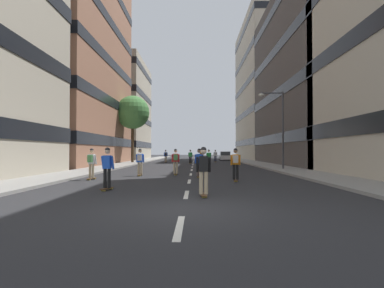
% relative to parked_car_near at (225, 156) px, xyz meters
% --- Properties ---
extents(ground_plane, '(182.80, 182.80, 0.00)m').
position_rel_parked_car_near_xyz_m(ground_plane, '(-5.33, -14.40, -0.70)').
color(ground_plane, '#28282B').
extents(sidewalk_left, '(2.97, 83.79, 0.14)m').
position_rel_parked_car_near_xyz_m(sidewalk_left, '(-13.35, -10.59, -0.63)').
color(sidewalk_left, gray).
rests_on(sidewalk_left, ground_plane).
extents(sidewalk_right, '(2.97, 83.79, 0.14)m').
position_rel_parked_car_near_xyz_m(sidewalk_right, '(2.69, -10.59, -0.63)').
color(sidewalk_right, gray).
rests_on(sidewalk_right, ground_plane).
extents(lane_markings, '(0.16, 72.20, 0.01)m').
position_rel_parked_car_near_xyz_m(lane_markings, '(-5.33, -11.87, -0.70)').
color(lane_markings, silver).
rests_on(lane_markings, ground_plane).
extents(building_left_mid, '(14.74, 21.81, 27.60)m').
position_rel_parked_car_near_xyz_m(building_left_mid, '(-22.15, -17.12, 13.19)').
color(building_left_mid, '#9E6B51').
rests_on(building_left_mid, ground_plane).
extents(building_left_far, '(14.74, 17.55, 18.62)m').
position_rel_parked_car_near_xyz_m(building_left_far, '(-22.15, 6.46, 8.70)').
color(building_left_far, '#B2A893').
rests_on(building_left_far, ground_plane).
extents(building_right_mid, '(14.74, 24.11, 20.23)m').
position_rel_parked_car_near_xyz_m(building_right_mid, '(11.48, -17.12, 9.51)').
color(building_right_mid, '#4C4744').
rests_on(building_right_mid, ground_plane).
extents(building_right_far, '(14.74, 23.61, 26.54)m').
position_rel_parked_car_near_xyz_m(building_right_far, '(11.48, 6.46, 12.66)').
color(building_right_far, '#BCB29E').
rests_on(building_right_far, ground_plane).
extents(parked_car_near, '(1.82, 4.40, 1.52)m').
position_rel_parked_car_near_xyz_m(parked_car_near, '(0.00, 0.00, 0.00)').
color(parked_car_near, silver).
rests_on(parked_car_near, ground_plane).
extents(street_tree_near, '(4.41, 4.41, 8.81)m').
position_rel_parked_car_near_xyz_m(street_tree_near, '(-13.35, -12.36, 6.01)').
color(street_tree_near, '#4C3823').
rests_on(street_tree_near, sidewalk_left).
extents(streetlamp_right, '(2.13, 0.30, 6.50)m').
position_rel_parked_car_near_xyz_m(streetlamp_right, '(2.02, -27.08, 3.44)').
color(streetlamp_right, '#3F3F44').
rests_on(streetlamp_right, sidewalk_right).
extents(skater_0, '(0.56, 0.92, 1.78)m').
position_rel_parked_car_near_xyz_m(skater_0, '(-2.15, -8.26, 0.29)').
color(skater_0, brown).
rests_on(skater_0, ground_plane).
extents(skater_1, '(0.56, 0.92, 1.78)m').
position_rel_parked_car_near_xyz_m(skater_1, '(-10.88, -35.99, 0.32)').
color(skater_1, brown).
rests_on(skater_1, ground_plane).
extents(skater_2, '(0.54, 0.91, 1.78)m').
position_rel_parked_car_near_xyz_m(skater_2, '(-4.70, -42.41, 0.29)').
color(skater_2, brown).
rests_on(skater_2, ground_plane).
extents(skater_3, '(0.55, 0.92, 1.78)m').
position_rel_parked_car_near_xyz_m(skater_3, '(-4.21, -11.47, 0.29)').
color(skater_3, brown).
rests_on(skater_3, ground_plane).
extents(skater_4, '(0.55, 0.92, 1.78)m').
position_rel_parked_car_near_xyz_m(skater_4, '(-2.86, -36.82, 0.32)').
color(skater_4, brown).
rests_on(skater_4, ground_plane).
extents(skater_5, '(0.56, 0.92, 1.78)m').
position_rel_parked_car_near_xyz_m(skater_5, '(-5.68, -13.54, 0.29)').
color(skater_5, brown).
rests_on(skater_5, ground_plane).
extents(skater_6, '(0.55, 0.92, 1.78)m').
position_rel_parked_car_near_xyz_m(skater_6, '(-6.36, -32.36, 0.32)').
color(skater_6, brown).
rests_on(skater_6, ground_plane).
extents(skater_7, '(0.53, 0.90, 1.78)m').
position_rel_parked_car_near_xyz_m(skater_7, '(-8.63, -33.19, 0.32)').
color(skater_7, brown).
rests_on(skater_7, ground_plane).
extents(skater_8, '(0.54, 0.91, 1.78)m').
position_rel_parked_car_near_xyz_m(skater_8, '(-9.23, -9.48, 0.32)').
color(skater_8, brown).
rests_on(skater_8, ground_plane).
extents(skater_9, '(0.55, 0.91, 1.78)m').
position_rel_parked_car_near_xyz_m(skater_9, '(-4.78, -34.37, 0.29)').
color(skater_9, brown).
rests_on(skater_9, ground_plane).
extents(skater_10, '(0.56, 0.92, 1.78)m').
position_rel_parked_car_near_xyz_m(skater_10, '(-8.66, -40.65, 0.29)').
color(skater_10, brown).
rests_on(skater_10, ground_plane).
extents(skater_11, '(0.55, 0.92, 1.78)m').
position_rel_parked_car_near_xyz_m(skater_11, '(-3.57, -19.61, 0.29)').
color(skater_11, brown).
rests_on(skater_11, ground_plane).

